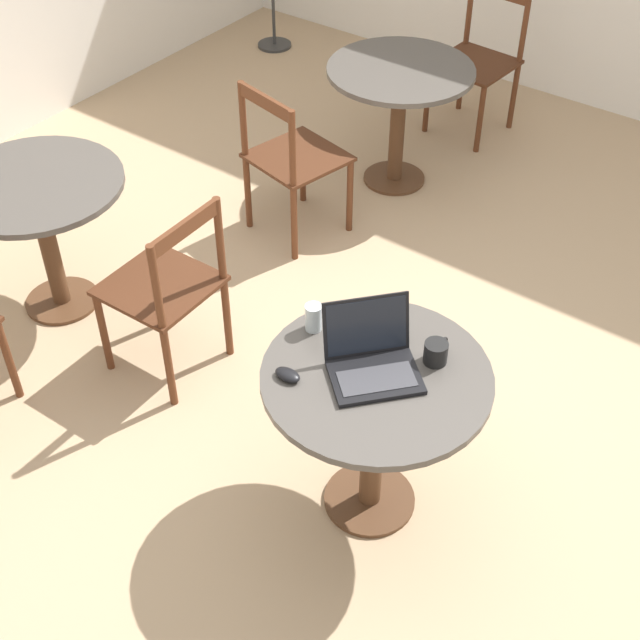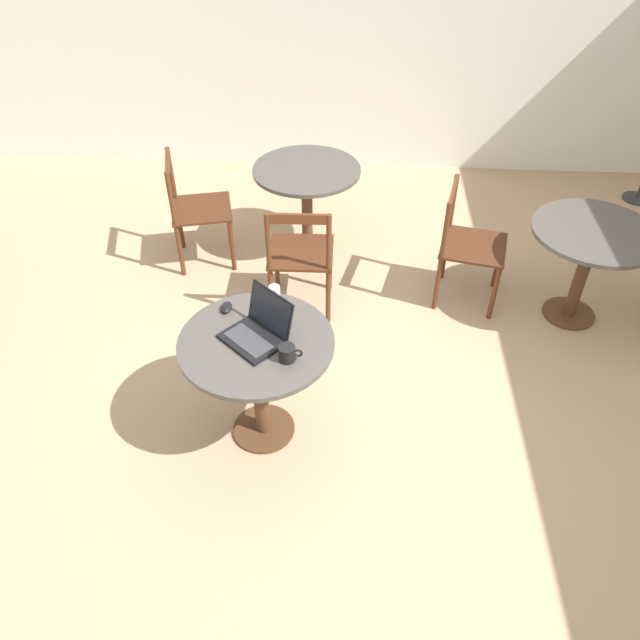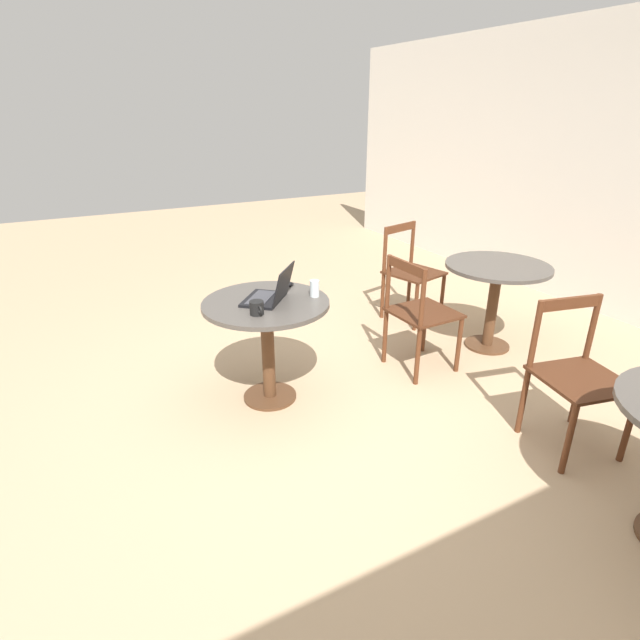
% 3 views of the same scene
% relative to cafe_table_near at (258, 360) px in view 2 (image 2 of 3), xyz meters
% --- Properties ---
extents(ground_plane, '(16.00, 16.00, 0.00)m').
position_rel_cafe_table_near_xyz_m(ground_plane, '(0.48, 0.31, -0.58)').
color(ground_plane, tan).
extents(wall_back, '(9.40, 0.06, 2.70)m').
position_rel_cafe_table_near_xyz_m(wall_back, '(0.48, 3.54, 0.77)').
color(wall_back, white).
rests_on(wall_back, ground_plane).
extents(cafe_table_near, '(0.84, 0.84, 0.73)m').
position_rel_cafe_table_near_xyz_m(cafe_table_near, '(0.00, 0.00, 0.00)').
color(cafe_table_near, '#51331E').
rests_on(cafe_table_near, ground_plane).
extents(cafe_table_mid, '(0.84, 0.84, 0.73)m').
position_rel_cafe_table_near_xyz_m(cafe_table_mid, '(2.09, 1.21, 0.00)').
color(cafe_table_mid, '#51331E').
rests_on(cafe_table_mid, ground_plane).
extents(cafe_table_far, '(0.84, 0.84, 0.73)m').
position_rel_cafe_table_near_xyz_m(cafe_table_far, '(0.12, 1.97, 0.00)').
color(cafe_table_far, '#51331E').
rests_on(cafe_table_far, ground_plane).
extents(chair_mid_left, '(0.54, 0.54, 0.89)m').
position_rel_cafe_table_near_xyz_m(chair_mid_left, '(1.31, 1.39, -0.12)').
color(chair_mid_left, '#562D19').
rests_on(chair_mid_left, ground_plane).
extents(chair_far_front, '(0.46, 0.46, 0.89)m').
position_rel_cafe_table_near_xyz_m(chair_far_front, '(0.13, 1.18, -0.12)').
color(chair_far_front, '#562D19').
rests_on(chair_far_front, ground_plane).
extents(chair_far_left, '(0.54, 0.54, 0.89)m').
position_rel_cafe_table_near_xyz_m(chair_far_left, '(-0.73, 1.76, -0.12)').
color(chair_far_left, '#562D19').
rests_on(chair_far_left, ground_plane).
extents(laptop, '(0.43, 0.42, 0.24)m').
position_rel_cafe_table_near_xyz_m(laptop, '(0.01, 0.03, 0.20)').
color(laptop, black).
rests_on(laptop, cafe_table_near).
extents(mouse, '(0.06, 0.10, 0.03)m').
position_rel_cafe_table_near_xyz_m(mouse, '(-0.20, 0.25, 0.16)').
color(mouse, black).
rests_on(mouse, cafe_table_near).
extents(mug, '(0.12, 0.09, 0.09)m').
position_rel_cafe_table_near_xyz_m(mug, '(0.18, -0.13, 0.19)').
color(mug, black).
rests_on(mug, cafe_table_near).
extents(drinking_glass, '(0.06, 0.06, 0.11)m').
position_rel_cafe_table_near_xyz_m(drinking_glass, '(0.06, 0.33, 0.20)').
color(drinking_glass, silver).
rests_on(drinking_glass, cafe_table_near).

